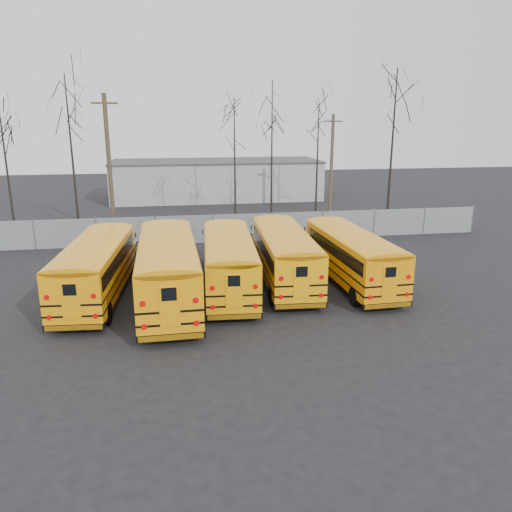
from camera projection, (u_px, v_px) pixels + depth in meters
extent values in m
plane|color=black|center=(234.00, 301.00, 24.13)|extent=(120.00, 120.00, 0.00)
cube|color=gray|center=(213.00, 229.00, 35.27)|extent=(40.00, 0.04, 2.00)
cube|color=#B1B0AC|center=(216.00, 180.00, 54.33)|extent=(22.00, 8.00, 4.00)
cylinder|color=black|center=(56.00, 315.00, 21.22)|extent=(0.34, 0.97, 0.95)
cylinder|color=black|center=(107.00, 313.00, 21.40)|extent=(0.34, 0.97, 0.95)
cylinder|color=black|center=(97.00, 262.00, 28.89)|extent=(0.34, 0.97, 0.95)
cylinder|color=black|center=(135.00, 262.00, 29.07)|extent=(0.34, 0.97, 0.95)
cube|color=#FF9C08|center=(95.00, 268.00, 23.98)|extent=(3.05, 9.00, 2.24)
cube|color=#FF9C08|center=(116.00, 253.00, 29.18)|extent=(2.26, 1.78, 0.95)
cube|color=black|center=(94.00, 259.00, 23.66)|extent=(3.01, 8.06, 0.67)
cube|color=black|center=(100.00, 277.00, 24.94)|extent=(3.20, 10.64, 0.09)
cube|color=black|center=(99.00, 267.00, 24.81)|extent=(3.20, 10.64, 0.09)
cube|color=black|center=(74.00, 327.00, 20.14)|extent=(2.44, 0.39, 0.27)
cube|color=black|center=(119.00, 258.00, 30.05)|extent=(2.29, 0.36, 0.25)
cube|color=#FF9C08|center=(71.00, 301.00, 19.73)|extent=(0.71, 0.09, 1.47)
cylinder|color=#B20505|center=(49.00, 318.00, 19.83)|extent=(0.21, 0.05, 0.21)
cylinder|color=#B20505|center=(95.00, 316.00, 19.98)|extent=(0.21, 0.05, 0.21)
cylinder|color=#B20505|center=(47.00, 297.00, 19.60)|extent=(0.21, 0.05, 0.21)
cylinder|color=#B20505|center=(94.00, 296.00, 19.75)|extent=(0.21, 0.05, 0.21)
cylinder|color=black|center=(141.00, 323.00, 20.23)|extent=(0.31, 1.04, 1.04)
cylinder|color=black|center=(199.00, 319.00, 20.64)|extent=(0.31, 1.04, 1.04)
cylinder|color=black|center=(147.00, 264.00, 28.47)|extent=(0.31, 1.04, 1.04)
cylinder|color=black|center=(188.00, 262.00, 28.88)|extent=(0.31, 1.04, 1.04)
cube|color=#FF9908|center=(168.00, 269.00, 23.30)|extent=(2.76, 9.67, 2.43)
cube|color=#FF9908|center=(167.00, 252.00, 28.88)|extent=(2.36, 1.80, 1.04)
cube|color=black|center=(167.00, 259.00, 22.95)|extent=(2.78, 8.64, 0.72)
cube|color=black|center=(168.00, 279.00, 24.33)|extent=(2.83, 11.46, 0.09)
cube|color=black|center=(168.00, 269.00, 24.19)|extent=(2.83, 11.46, 0.09)
cube|color=black|center=(171.00, 336.00, 19.17)|extent=(2.65, 0.28, 0.29)
cube|color=black|center=(168.00, 258.00, 29.82)|extent=(2.49, 0.25, 0.27)
cube|color=#FF9908|center=(170.00, 307.00, 18.73)|extent=(0.78, 0.06, 1.60)
cylinder|color=#B20505|center=(144.00, 327.00, 18.74)|extent=(0.23, 0.05, 0.23)
cylinder|color=#B20505|center=(197.00, 323.00, 19.09)|extent=(0.23, 0.05, 0.23)
cylinder|color=#B20505|center=(143.00, 304.00, 18.49)|extent=(0.23, 0.05, 0.23)
cylinder|color=#B20505|center=(196.00, 300.00, 18.84)|extent=(0.23, 0.05, 0.23)
cylinder|color=black|center=(209.00, 305.00, 22.29)|extent=(0.32, 0.96, 0.95)
cylinder|color=black|center=(256.00, 304.00, 22.50)|extent=(0.32, 0.96, 0.95)
cylinder|color=black|center=(207.00, 257.00, 29.93)|extent=(0.32, 0.96, 0.95)
cylinder|color=black|center=(243.00, 256.00, 30.14)|extent=(0.32, 0.96, 0.95)
cube|color=#FFA408|center=(229.00, 262.00, 25.05)|extent=(2.92, 8.95, 2.23)
cube|color=#FFA408|center=(225.00, 248.00, 30.23)|extent=(2.23, 1.74, 0.95)
cube|color=black|center=(229.00, 253.00, 24.74)|extent=(2.90, 8.01, 0.66)
cube|color=black|center=(228.00, 270.00, 26.01)|extent=(3.05, 10.58, 0.09)
cube|color=black|center=(228.00, 261.00, 25.88)|extent=(3.05, 10.58, 0.09)
cube|color=black|center=(234.00, 316.00, 21.23)|extent=(2.44, 0.36, 0.27)
cube|color=black|center=(225.00, 253.00, 31.09)|extent=(2.28, 0.33, 0.25)
cube|color=#FFA408|center=(234.00, 292.00, 20.82)|extent=(0.71, 0.08, 1.47)
cylinder|color=#B20505|center=(213.00, 307.00, 20.90)|extent=(0.21, 0.05, 0.21)
cylinder|color=#B20505|center=(256.00, 306.00, 21.08)|extent=(0.21, 0.05, 0.21)
cylinder|color=#B20505|center=(212.00, 288.00, 20.67)|extent=(0.21, 0.05, 0.21)
cylinder|color=#B20505|center=(256.00, 287.00, 20.85)|extent=(0.21, 0.05, 0.21)
cylinder|color=black|center=(273.00, 296.00, 23.49)|extent=(0.32, 0.97, 0.95)
cylinder|color=black|center=(318.00, 294.00, 23.72)|extent=(0.32, 0.97, 0.95)
cylinder|color=black|center=(254.00, 252.00, 31.16)|extent=(0.32, 0.97, 0.95)
cylinder|color=black|center=(288.00, 251.00, 31.39)|extent=(0.32, 0.97, 0.95)
cube|color=#FFAA08|center=(285.00, 255.00, 26.27)|extent=(2.84, 8.99, 2.24)
cube|color=#FFAA08|center=(271.00, 243.00, 31.47)|extent=(2.23, 1.73, 0.95)
cube|color=black|center=(285.00, 247.00, 25.95)|extent=(2.83, 8.03, 0.67)
cube|color=black|center=(282.00, 263.00, 27.23)|extent=(2.95, 10.63, 0.09)
cube|color=black|center=(282.00, 255.00, 27.11)|extent=(2.95, 10.63, 0.09)
cube|color=black|center=(300.00, 305.00, 22.43)|extent=(2.45, 0.33, 0.27)
cube|color=black|center=(269.00, 248.00, 32.34)|extent=(2.30, 0.31, 0.25)
cube|color=#FFAA08|center=(301.00, 282.00, 22.02)|extent=(0.72, 0.07, 1.48)
cylinder|color=#B20505|center=(281.00, 297.00, 22.09)|extent=(0.21, 0.05, 0.21)
cylinder|color=#B20505|center=(321.00, 295.00, 22.29)|extent=(0.21, 0.05, 0.21)
cylinder|color=#B20505|center=(281.00, 279.00, 21.86)|extent=(0.21, 0.05, 0.21)
cylinder|color=#B20505|center=(322.00, 277.00, 22.06)|extent=(0.21, 0.05, 0.21)
cylinder|color=black|center=(355.00, 296.00, 23.44)|extent=(0.30, 0.94, 0.93)
cylinder|color=black|center=(396.00, 293.00, 23.85)|extent=(0.30, 0.94, 0.93)
cylinder|color=black|center=(305.00, 254.00, 30.82)|extent=(0.30, 0.94, 0.93)
cylinder|color=black|center=(338.00, 252.00, 31.23)|extent=(0.30, 0.94, 0.93)
cube|color=#FF9408|center=(352.00, 256.00, 26.21)|extent=(2.68, 8.75, 2.19)
cube|color=#FF9408|center=(320.00, 244.00, 31.21)|extent=(2.16, 1.67, 0.93)
cube|color=black|center=(354.00, 248.00, 25.90)|extent=(2.68, 7.82, 0.65)
cube|color=black|center=(346.00, 264.00, 27.13)|extent=(2.77, 10.36, 0.08)
cube|color=black|center=(346.00, 256.00, 27.01)|extent=(2.77, 10.36, 0.08)
cube|color=black|center=(387.00, 305.00, 22.51)|extent=(2.39, 0.30, 0.26)
cube|color=black|center=(316.00, 249.00, 32.05)|extent=(2.24, 0.28, 0.24)
cube|color=#FF9408|center=(390.00, 282.00, 22.12)|extent=(0.70, 0.07, 1.44)
cylinder|color=#B20505|center=(370.00, 297.00, 22.11)|extent=(0.21, 0.05, 0.20)
cylinder|color=#B20505|center=(407.00, 295.00, 22.46)|extent=(0.21, 0.05, 0.20)
cylinder|color=#B20505|center=(372.00, 279.00, 21.88)|extent=(0.21, 0.05, 0.20)
cylinder|color=#B20505|center=(409.00, 277.00, 22.23)|extent=(0.21, 0.05, 0.20)
cylinder|color=#4A3B29|center=(110.00, 167.00, 35.87)|extent=(0.32, 0.32, 10.23)
cube|color=#4A3B29|center=(104.00, 103.00, 34.68)|extent=(1.79, 0.62, 0.14)
cylinder|color=brown|center=(331.00, 167.00, 43.47)|extent=(0.28, 0.28, 8.86)
cube|color=brown|center=(333.00, 121.00, 42.44)|extent=(1.52, 0.63, 0.12)
cone|color=black|center=(7.00, 168.00, 33.84)|extent=(0.26, 0.26, 10.48)
cone|color=black|center=(72.00, 155.00, 37.64)|extent=(0.26, 0.26, 11.67)
cone|color=black|center=(235.00, 164.00, 39.43)|extent=(0.26, 0.26, 9.99)
cone|color=black|center=(272.00, 154.00, 40.13)|extent=(0.26, 0.26, 11.41)
cone|color=black|center=(317.00, 165.00, 40.65)|extent=(0.26, 0.26, 9.71)
cone|color=black|center=(392.00, 149.00, 39.90)|extent=(0.26, 0.26, 12.29)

